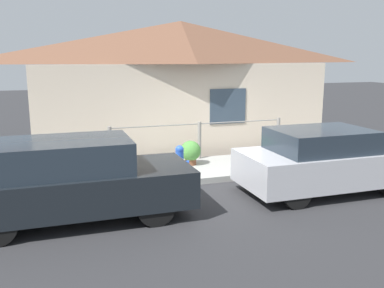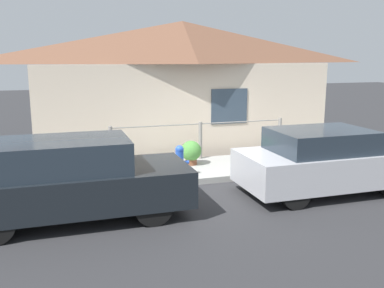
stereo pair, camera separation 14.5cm
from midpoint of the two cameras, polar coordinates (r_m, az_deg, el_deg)
name	(u,v)px [view 1 (the left image)]	position (r m, az deg, el deg)	size (l,w,h in m)	color
ground_plane	(226,182)	(10.04, 4.08, -5.10)	(60.00, 60.00, 0.00)	#2D2D30
sidewalk	(210,169)	(10.92, 2.08, -3.30)	(24.00, 2.00, 0.14)	#9E9E99
house	(182,49)	(12.86, -1.69, 12.52)	(8.96, 2.23, 3.89)	beige
fence	(199,138)	(11.56, 0.63, 0.77)	(4.90, 0.10, 1.01)	gray
car_left	(73,180)	(7.88, -16.09, -4.69)	(4.12, 1.67, 1.47)	black
car_right	(324,161)	(9.58, 16.79, -2.13)	(3.70, 1.69, 1.38)	#B7B7BC
fire_hydrant	(180,160)	(9.85, -2.09, -2.21)	(0.44, 0.20, 0.74)	blue
potted_plant_near_hydrant	(191,152)	(10.94, -0.58, -1.05)	(0.53, 0.53, 0.62)	brown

